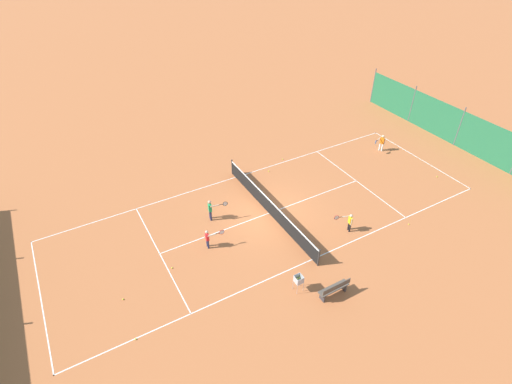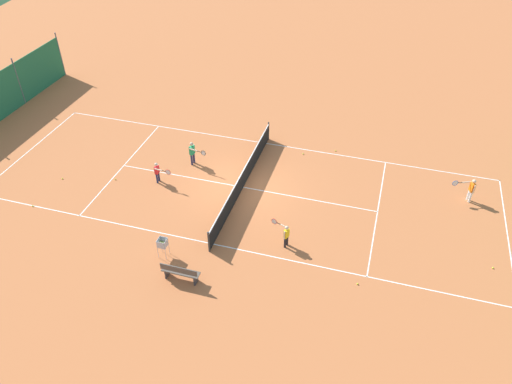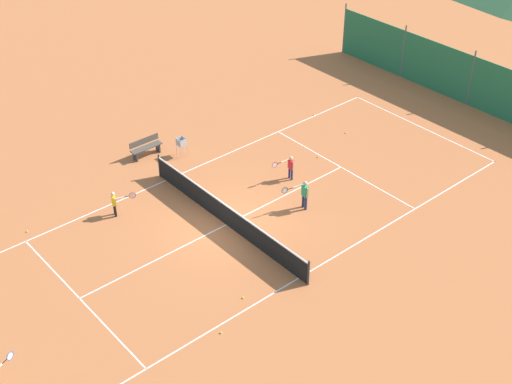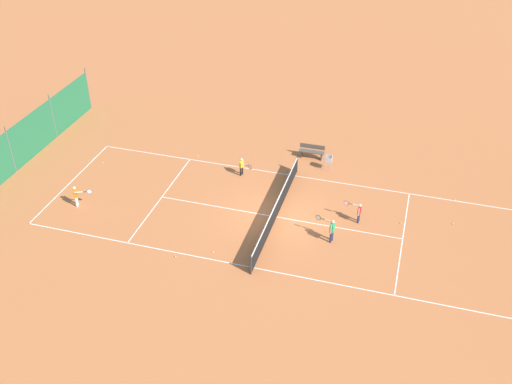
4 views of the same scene
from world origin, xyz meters
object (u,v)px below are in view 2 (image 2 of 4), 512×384
Objects in this scene: tennis_ball_far_corner at (336,151)px; ball_hopper at (162,244)px; player_near_service at (158,171)px; player_far_service at (285,234)px; player_far_baseline at (193,152)px; tennis_net at (243,179)px; tennis_ball_by_net_left at (33,206)px; player_near_baseline at (471,189)px; tennis_ball_service_box at (358,284)px; tennis_ball_near_corner at (303,154)px; tennis_ball_alley_right at (115,179)px; courtside_bench at (180,272)px; tennis_ball_alley_left at (493,268)px; tennis_ball_mid_court at (62,179)px.

tennis_ball_far_corner is 11.15m from ball_hopper.
player_near_service is 1.01× the size of player_far_service.
player_far_baseline is at bearing 53.00° from player_far_service.
tennis_net reaches higher than tennis_ball_by_net_left.
tennis_ball_service_box is at bearing 147.54° from player_near_baseline.
player_near_baseline reaches higher than tennis_ball_far_corner.
player_far_baseline reaches higher than tennis_ball_near_corner.
tennis_ball_alley_right is (-1.23, 6.20, -0.47)m from tennis_net.
tennis_net reaches higher than courtside_bench.
courtside_bench is (-3.03, 3.38, -0.20)m from player_far_service.
tennis_ball_service_box is at bearing -112.06° from player_far_service.
tennis_ball_near_corner is at bearing -23.40° from ball_hopper.
tennis_ball_service_box and tennis_ball_alley_left have the same top height.
tennis_ball_alley_left is at bearing -64.75° from tennis_ball_service_box.
player_far_baseline is 0.86× the size of courtside_bench.
player_near_service is 16.83× the size of tennis_ball_far_corner.
tennis_net is 10.49m from player_near_baseline.
tennis_ball_alley_right is 9.66m from tennis_ball_near_corner.
player_near_baseline is at bearing -79.00° from tennis_net.
tennis_ball_alley_right is at bearing 47.91° from ball_hopper.
player_far_baseline is 1.44× the size of ball_hopper.
player_near_service is 5.09m from ball_hopper.
tennis_ball_near_corner is at bearing -54.67° from player_near_service.
tennis_ball_by_net_left is 13.44m from tennis_ball_near_corner.
courtside_bench is at bearing -118.22° from tennis_ball_mid_court.
tennis_ball_mid_court is at bearing 116.91° from tennis_ball_far_corner.
tennis_ball_service_box is 7.85m from ball_hopper.
ball_hopper is at bearing -115.63° from tennis_ball_mid_court.
tennis_ball_mid_court is 2.23m from tennis_ball_by_net_left.
player_near_baseline is 13.64m from courtside_bench.
tennis_ball_far_corner and tennis_ball_by_net_left have the same top height.
player_near_service is 1.25× the size of ball_hopper.
player_far_service is at bearing 125.67° from player_near_baseline.
player_near_baseline reaches higher than player_near_service.
player_far_baseline reaches higher than ball_hopper.
tennis_ball_alley_right is at bearing 48.16° from courtside_bench.
tennis_ball_alley_left is at bearing -95.45° from player_near_service.
tennis_ball_far_corner is at bearing -63.09° from tennis_ball_mid_court.
ball_hopper is at bearing 95.04° from tennis_ball_service_box.
tennis_ball_far_corner is (4.42, -3.75, -0.47)m from tennis_net.
tennis_ball_far_corner is 1.00× the size of tennis_ball_by_net_left.
tennis_ball_by_net_left is 1.00× the size of tennis_ball_alley_left.
tennis_net is 8.26× the size of player_near_service.
player_near_baseline is 1.36× the size of ball_hopper.
player_far_service reaches higher than tennis_ball_mid_court.
player_near_baseline is 0.81× the size of courtside_bench.
player_far_baseline reaches higher than tennis_net.
player_near_service is 16.83× the size of tennis_ball_service_box.
tennis_ball_far_corner is at bearing -63.30° from tennis_ball_near_corner.
player_near_service is 9.38m from tennis_ball_far_corner.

